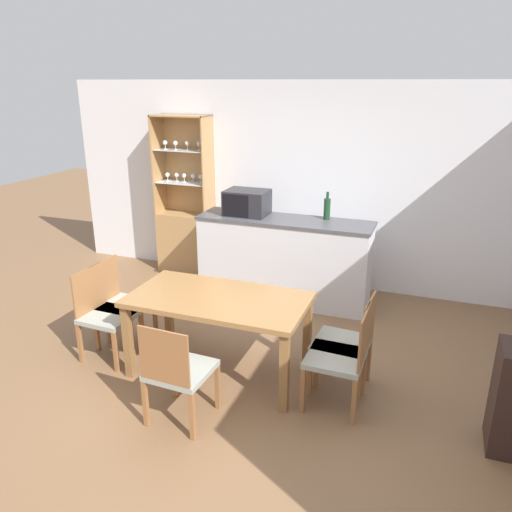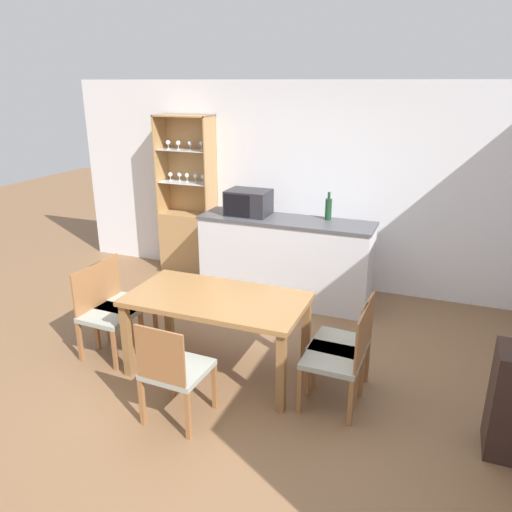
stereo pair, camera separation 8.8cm
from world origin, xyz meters
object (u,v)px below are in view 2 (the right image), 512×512
at_px(dining_chair_side_right_near, 338,358).
at_px(dining_chair_side_left_near, 105,313).
at_px(dining_chair_side_right_far, 345,344).
at_px(microwave, 248,202).
at_px(display_cabinet, 189,228).
at_px(dining_table, 217,306).
at_px(dining_chair_side_left_far, 121,302).
at_px(wine_bottle, 328,209).
at_px(dining_chair_head_near, 174,370).

relative_size(dining_chair_side_right_near, dining_chair_side_left_near, 1.00).
distance_m(dining_chair_side_right_near, dining_chair_side_right_far, 0.25).
xyz_separation_m(dining_chair_side_right_far, microwave, (-1.54, 1.65, 0.72)).
height_order(display_cabinet, microwave, display_cabinet).
relative_size(display_cabinet, dining_chair_side_right_near, 2.43).
distance_m(dining_table, dining_chair_side_right_far, 1.15).
bearing_deg(dining_chair_side_right_far, dining_chair_side_left_far, 93.55).
bearing_deg(wine_bottle, dining_chair_side_right_far, -71.24).
bearing_deg(dining_chair_side_left_near, dining_table, 98.86).
distance_m(dining_chair_head_near, dining_chair_side_right_far, 1.43).
bearing_deg(dining_table, display_cabinet, 123.84).
bearing_deg(dining_chair_head_near, dining_chair_side_left_far, 144.35).
distance_m(display_cabinet, dining_table, 2.69).
bearing_deg(microwave, dining_chair_side_left_near, -110.65).
bearing_deg(dining_chair_head_near, dining_chair_side_right_far, 40.56).
distance_m(dining_chair_side_right_near, microwave, 2.55).
height_order(dining_table, dining_chair_side_right_far, dining_chair_side_right_far).
distance_m(dining_chair_head_near, dining_chair_side_left_near, 1.29).
bearing_deg(dining_table, dining_chair_side_right_far, 6.18).
height_order(dining_chair_side_right_far, dining_chair_side_left_far, same).
bearing_deg(dining_chair_side_right_far, display_cabinet, 54.89).
bearing_deg(dining_chair_head_near, wine_bottle, 81.29).
distance_m(dining_table, dining_chair_side_left_far, 1.15).
relative_size(dining_chair_head_near, wine_bottle, 2.72).
distance_m(display_cabinet, dining_chair_side_left_near, 2.39).
bearing_deg(dining_chair_side_left_near, dining_chair_side_right_far, 98.84).
relative_size(dining_table, dining_chair_side_left_far, 1.80).
xyz_separation_m(dining_chair_side_right_far, dining_chair_side_left_far, (-2.26, 0.00, 0.00)).
bearing_deg(wine_bottle, dining_chair_head_near, -101.29).
distance_m(dining_table, dining_chair_head_near, 0.79).
distance_m(display_cabinet, dining_chair_side_left_far, 2.14).
xyz_separation_m(dining_chair_head_near, microwave, (-0.41, 2.53, 0.72)).
relative_size(dining_chair_side_left_near, microwave, 1.74).
height_order(dining_table, dining_chair_side_left_near, dining_chair_side_left_near).
bearing_deg(microwave, dining_chair_side_right_near, -50.84).
xyz_separation_m(microwave, wine_bottle, (0.94, 0.12, -0.02)).
xyz_separation_m(dining_chair_side_right_near, dining_chair_side_left_far, (-2.26, 0.25, 0.00)).
relative_size(dining_chair_side_left_far, wine_bottle, 2.72).
relative_size(dining_chair_head_near, dining_chair_side_right_far, 1.00).
height_order(dining_chair_side_right_near, dining_chair_side_right_far, same).
xyz_separation_m(display_cabinet, wine_bottle, (2.02, -0.34, 0.54)).
relative_size(microwave, wine_bottle, 1.56).
bearing_deg(dining_chair_side_left_near, microwave, 161.99).
bearing_deg(dining_chair_side_left_far, dining_table, 85.69).
bearing_deg(dining_chair_side_right_far, dining_chair_side_left_near, 99.87).
bearing_deg(display_cabinet, microwave, -23.15).
relative_size(dining_chair_side_right_near, microwave, 1.74).
xyz_separation_m(dining_table, wine_bottle, (0.53, 1.89, 0.50)).
bearing_deg(display_cabinet, dining_chair_side_right_near, -41.93).
bearing_deg(dining_chair_side_left_near, dining_chair_side_left_far, -177.35).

